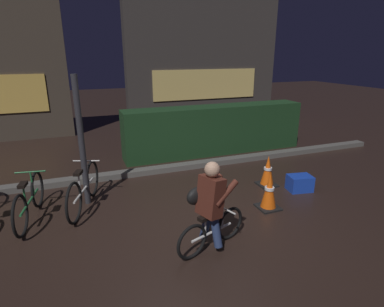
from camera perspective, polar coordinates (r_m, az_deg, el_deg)
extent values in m
plane|color=black|center=(5.07, 0.31, -11.96)|extent=(40.00, 40.00, 0.00)
cube|color=#56544F|center=(6.95, -6.25, -2.96)|extent=(12.00, 0.24, 0.12)
cube|color=#19381C|center=(8.18, 4.26, 4.41)|extent=(4.80, 0.70, 1.24)
cube|color=#383330|center=(12.27, 2.18, 18.16)|extent=(5.94, 0.50, 5.15)
cube|color=#F2D172|center=(12.07, 2.62, 12.58)|extent=(4.16, 0.04, 1.10)
cylinder|color=#2D2D33|center=(5.49, -19.63, 1.91)|extent=(0.10, 0.10, 2.22)
torus|color=black|center=(5.96, -26.50, -5.87)|extent=(0.14, 0.63, 0.63)
torus|color=black|center=(5.14, -29.00, -10.00)|extent=(0.14, 0.63, 0.63)
cylinder|color=#236B38|center=(5.54, -27.65, -7.79)|extent=(0.18, 0.93, 0.04)
cylinder|color=#236B38|center=(5.33, -28.37, -6.82)|extent=(0.03, 0.03, 0.35)
cube|color=black|center=(5.27, -28.66, -5.07)|extent=(0.13, 0.21, 0.05)
cylinder|color=#236B38|center=(5.70, -27.28, -4.88)|extent=(0.03, 0.03, 0.40)
cylinder|color=#236B38|center=(5.63, -27.56, -3.02)|extent=(0.46, 0.10, 0.02)
torus|color=black|center=(6.03, -17.82, -4.35)|extent=(0.26, 0.64, 0.66)
torus|color=black|center=(5.17, -20.84, -8.48)|extent=(0.26, 0.64, 0.66)
cylinder|color=silver|center=(5.59, -19.21, -6.26)|extent=(0.37, 0.95, 0.04)
cylinder|color=silver|center=(5.37, -19.95, -5.20)|extent=(0.03, 0.03, 0.37)
cube|color=black|center=(5.30, -20.17, -3.35)|extent=(0.16, 0.22, 0.05)
cylinder|color=silver|center=(5.75, -18.62, -3.25)|extent=(0.03, 0.03, 0.42)
cylinder|color=silver|center=(5.69, -18.83, -1.29)|extent=(0.44, 0.18, 0.02)
cube|color=black|center=(5.55, 13.76, -9.54)|extent=(0.36, 0.36, 0.03)
cone|color=#EA560F|center=(5.42, 14.01, -6.54)|extent=(0.26, 0.26, 0.61)
cylinder|color=white|center=(5.40, 14.04, -6.25)|extent=(0.16, 0.16, 0.05)
cube|color=black|center=(6.45, 13.54, -5.51)|extent=(0.36, 0.36, 0.03)
cone|color=#EA560F|center=(6.34, 13.74, -2.95)|extent=(0.26, 0.26, 0.59)
cylinder|color=white|center=(6.33, 13.76, -2.70)|extent=(0.16, 0.16, 0.05)
cube|color=#193DB7|center=(6.34, 19.16, -5.15)|extent=(0.49, 0.39, 0.30)
torus|color=black|center=(4.52, 6.99, -12.59)|extent=(0.47, 0.20, 0.48)
torus|color=black|center=(4.11, -0.02, -15.92)|extent=(0.47, 0.20, 0.48)
cylinder|color=silver|center=(4.30, 3.68, -14.20)|extent=(0.68, 0.27, 0.04)
cylinder|color=silver|center=(4.16, 2.46, -13.26)|extent=(0.03, 0.03, 0.26)
cube|color=black|center=(4.10, 2.48, -11.68)|extent=(0.22, 0.16, 0.05)
cylinder|color=silver|center=(4.35, 5.61, -11.63)|extent=(0.03, 0.03, 0.30)
cylinder|color=silver|center=(4.28, 5.67, -9.90)|extent=(0.17, 0.44, 0.02)
cylinder|color=navy|center=(4.32, 2.56, -13.10)|extent=(0.17, 0.23, 0.42)
cylinder|color=navy|center=(4.20, 4.47, -14.15)|extent=(0.17, 0.23, 0.42)
cube|color=#512319|center=(4.02, 3.42, -7.82)|extent=(0.35, 0.39, 0.54)
sphere|color=tan|center=(3.89, 3.73, -2.95)|extent=(0.20, 0.20, 0.20)
cylinder|color=#512319|center=(4.17, 3.51, -6.02)|extent=(0.40, 0.21, 0.29)
cylinder|color=#512319|center=(4.00, 6.29, -7.24)|extent=(0.40, 0.21, 0.29)
ellipsoid|color=black|center=(4.13, 0.88, -7.77)|extent=(0.35, 0.26, 0.24)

